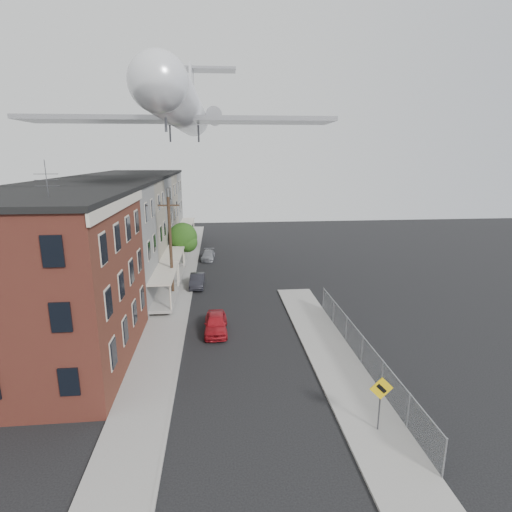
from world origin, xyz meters
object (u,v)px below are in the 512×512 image
(car_near, at_px, (216,323))
(car_far, at_px, (208,255))
(car_mid, at_px, (197,281))
(airplane, at_px, (183,109))
(warning_sign, at_px, (381,395))
(street_tree, at_px, (184,238))
(utility_pole, at_px, (171,247))

(car_near, xyz_separation_m, car_far, (-0.96, 21.16, -0.14))
(car_mid, height_order, airplane, airplane)
(car_near, bearing_deg, car_mid, 99.96)
(car_near, height_order, car_mid, car_near)
(warning_sign, relative_size, airplane, 0.09)
(warning_sign, height_order, car_mid, warning_sign)
(warning_sign, distance_m, car_mid, 23.93)
(warning_sign, relative_size, street_tree, 0.54)
(warning_sign, bearing_deg, airplane, 112.59)
(street_tree, relative_size, car_far, 1.39)
(warning_sign, xyz_separation_m, car_far, (-8.36, 32.66, -1.34))
(warning_sign, xyz_separation_m, utility_pole, (-11.20, 19.03, 2.79))
(airplane, bearing_deg, car_far, 78.90)
(utility_pole, bearing_deg, airplane, 77.12)
(utility_pole, distance_m, airplane, 12.99)
(utility_pole, height_order, car_mid, utility_pole)
(street_tree, relative_size, airplane, 0.17)
(warning_sign, height_order, car_near, warning_sign)
(street_tree, distance_m, car_mid, 7.64)
(car_near, bearing_deg, warning_sign, -56.95)
(street_tree, distance_m, car_far, 5.34)
(warning_sign, xyz_separation_m, car_mid, (-9.20, 22.05, -1.25))
(warning_sign, height_order, street_tree, street_tree)
(utility_pole, height_order, airplane, airplane)
(warning_sign, distance_m, car_far, 33.74)
(utility_pole, bearing_deg, car_near, -63.22)
(street_tree, bearing_deg, utility_pole, -91.89)
(car_far, bearing_deg, car_mid, -90.73)
(street_tree, height_order, car_mid, street_tree)
(utility_pole, distance_m, car_far, 14.53)
(car_far, bearing_deg, airplane, -97.30)
(street_tree, relative_size, car_near, 1.29)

